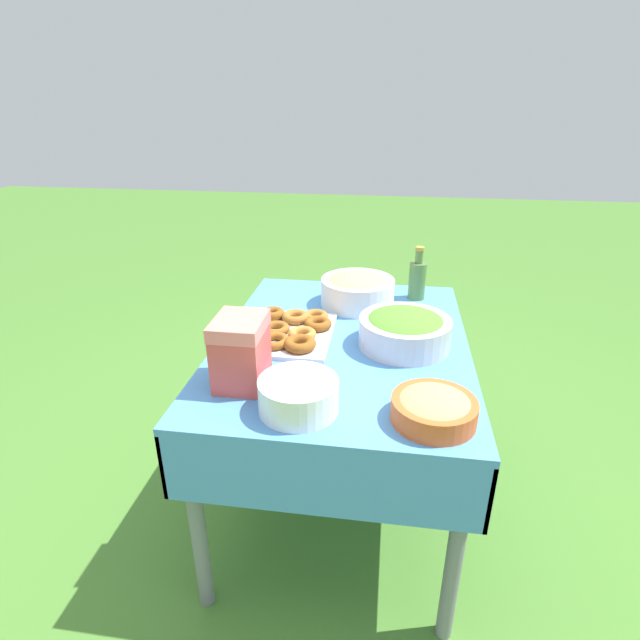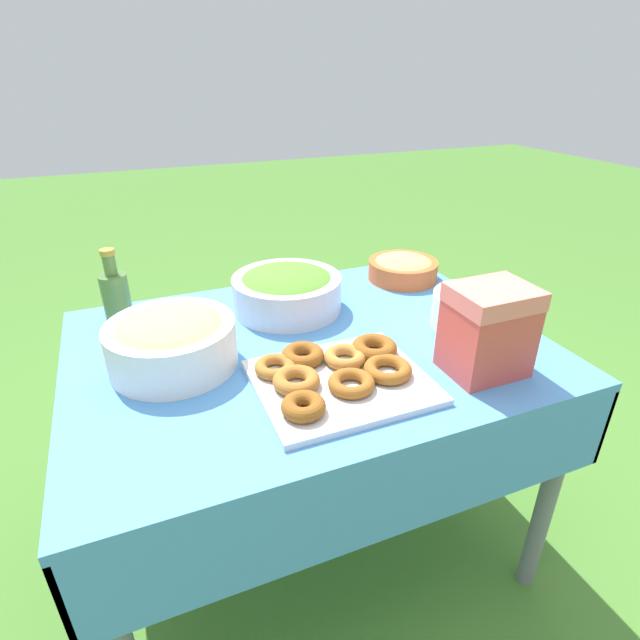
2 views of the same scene
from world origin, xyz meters
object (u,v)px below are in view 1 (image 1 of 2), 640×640
at_px(donut_platter, 291,330).
at_px(plate_stack, 298,395).
at_px(bread_bowl, 434,408).
at_px(cooler_box, 241,351).
at_px(salad_bowl, 405,329).
at_px(olive_oil_bottle, 417,279).
at_px(pasta_bowl, 358,289).

height_order(donut_platter, plate_stack, plate_stack).
relative_size(donut_platter, bread_bowl, 1.65).
height_order(bread_bowl, cooler_box, cooler_box).
distance_m(salad_bowl, olive_oil_bottle, 0.47).
relative_size(salad_bowl, olive_oil_bottle, 1.39).
distance_m(plate_stack, bread_bowl, 0.37).
distance_m(salad_bowl, bread_bowl, 0.45).
distance_m(salad_bowl, pasta_bowl, 0.41).
xyz_separation_m(salad_bowl, olive_oil_bottle, (0.47, -0.06, 0.03)).
bearing_deg(bread_bowl, pasta_bowl, 18.58).
height_order(pasta_bowl, bread_bowl, pasta_bowl).
relative_size(pasta_bowl, cooler_box, 1.42).
relative_size(salad_bowl, cooler_box, 1.49).
bearing_deg(olive_oil_bottle, salad_bowl, 173.13).
bearing_deg(salad_bowl, bread_bowl, -170.29).
height_order(pasta_bowl, cooler_box, cooler_box).
xyz_separation_m(pasta_bowl, donut_platter, (-0.34, 0.22, -0.05)).
xyz_separation_m(donut_platter, olive_oil_bottle, (0.45, -0.47, 0.07)).
xyz_separation_m(salad_bowl, bread_bowl, (-0.44, -0.08, -0.02)).
xyz_separation_m(pasta_bowl, olive_oil_bottle, (0.11, -0.25, 0.02)).
distance_m(pasta_bowl, bread_bowl, 0.85).
distance_m(plate_stack, olive_oil_bottle, 0.98).
relative_size(salad_bowl, bread_bowl, 1.38).
bearing_deg(salad_bowl, olive_oil_bottle, -6.87).
bearing_deg(pasta_bowl, salad_bowl, -151.62).
relative_size(pasta_bowl, olive_oil_bottle, 1.32).
relative_size(olive_oil_bottle, cooler_box, 1.08).
xyz_separation_m(plate_stack, bread_bowl, (0.00, -0.37, -0.01)).
distance_m(bread_bowl, cooler_box, 0.59).
bearing_deg(donut_platter, cooler_box, 166.17).
relative_size(donut_platter, plate_stack, 1.70).
bearing_deg(pasta_bowl, cooler_box, 156.06).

